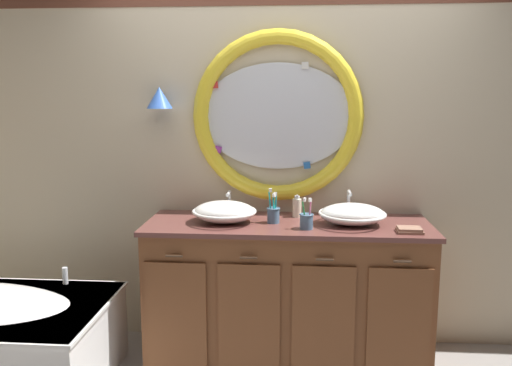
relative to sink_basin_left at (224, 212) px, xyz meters
The scene contains 10 objects.
back_wall_assembly 0.61m from the sink_basin_left, 46.37° to the left, with size 6.40×0.26×2.60m.
vanity_counter 0.66m from the sink_basin_left, ahead, with size 1.79×0.64×0.91m.
sink_basin_left is the anchor object (origin of this frame).
sink_basin_right 0.79m from the sink_basin_left, ahead, with size 0.42×0.42×0.13m.
faucet_set_left 0.24m from the sink_basin_left, 90.00° to the left, with size 0.21×0.13×0.16m.
faucet_set_right 0.83m from the sink_basin_left, 16.94° to the left, with size 0.24×0.14×0.18m.
toothbrush_holder_left 0.31m from the sink_basin_left, ahead, with size 0.08×0.08×0.22m.
toothbrush_holder_right 0.53m from the sink_basin_left, 13.67° to the right, with size 0.09×0.09×0.19m.
soap_dispenser 0.49m from the sink_basin_left, 22.11° to the left, with size 0.06×0.07×0.15m.
folded_hand_towel 1.13m from the sink_basin_left, ahead, with size 0.15×0.12×0.03m.
Camera 1 is at (0.10, -3.01, 1.73)m, focal length 37.36 mm.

